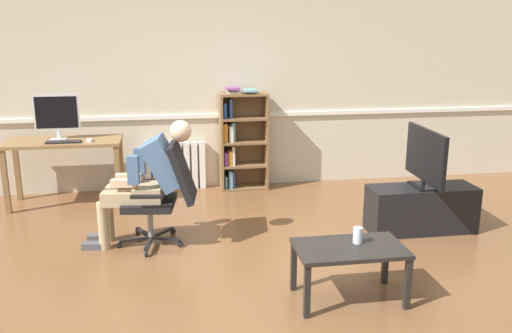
% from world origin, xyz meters
% --- Properties ---
extents(ground_plane, '(18.00, 18.00, 0.00)m').
position_xyz_m(ground_plane, '(0.00, 0.00, 0.00)').
color(ground_plane, brown).
extents(back_wall, '(12.00, 0.13, 2.70)m').
position_xyz_m(back_wall, '(0.00, 2.65, 1.35)').
color(back_wall, beige).
rests_on(back_wall, ground_plane).
extents(computer_desk, '(1.28, 0.58, 0.76)m').
position_xyz_m(computer_desk, '(-1.86, 2.15, 0.64)').
color(computer_desk, olive).
rests_on(computer_desk, ground_plane).
extents(imac_monitor, '(0.50, 0.14, 0.51)m').
position_xyz_m(imac_monitor, '(-1.93, 2.23, 1.05)').
color(imac_monitor, silver).
rests_on(imac_monitor, computer_desk).
extents(keyboard, '(0.38, 0.12, 0.02)m').
position_xyz_m(keyboard, '(-1.84, 2.01, 0.77)').
color(keyboard, black).
rests_on(keyboard, computer_desk).
extents(computer_mouse, '(0.06, 0.10, 0.03)m').
position_xyz_m(computer_mouse, '(-1.56, 2.03, 0.77)').
color(computer_mouse, white).
rests_on(computer_mouse, computer_desk).
extents(bookshelf, '(0.60, 0.29, 1.29)m').
position_xyz_m(bookshelf, '(0.20, 2.44, 0.62)').
color(bookshelf, brown).
rests_on(bookshelf, ground_plane).
extents(radiator, '(0.76, 0.08, 0.61)m').
position_xyz_m(radiator, '(-0.61, 2.54, 0.30)').
color(radiator, white).
rests_on(radiator, ground_plane).
extents(office_chair, '(0.78, 0.62, 0.99)m').
position_xyz_m(office_chair, '(-0.74, 0.75, 0.53)').
color(office_chair, black).
rests_on(office_chair, ground_plane).
extents(person_seated, '(1.05, 0.44, 1.20)m').
position_xyz_m(person_seated, '(-0.89, 0.77, 0.64)').
color(person_seated, tan).
rests_on(person_seated, ground_plane).
extents(tv_stand, '(1.08, 0.39, 0.46)m').
position_xyz_m(tv_stand, '(1.81, 0.68, 0.23)').
color(tv_stand, black).
rests_on(tv_stand, ground_plane).
extents(tv_screen, '(0.21, 0.84, 0.58)m').
position_xyz_m(tv_screen, '(1.81, 0.68, 0.77)').
color(tv_screen, black).
rests_on(tv_screen, tv_stand).
extents(coffee_table, '(0.82, 0.48, 0.43)m').
position_xyz_m(coffee_table, '(0.63, -0.57, 0.37)').
color(coffee_table, black).
rests_on(coffee_table, ground_plane).
extents(drinking_glass, '(0.07, 0.07, 0.12)m').
position_xyz_m(drinking_glass, '(0.71, -0.51, 0.49)').
color(drinking_glass, silver).
rests_on(drinking_glass, coffee_table).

